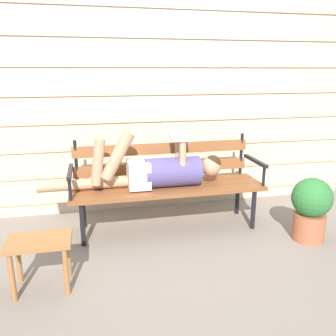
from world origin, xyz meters
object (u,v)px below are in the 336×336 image
Objects in this scene: footstool at (40,249)px; park_bench at (166,179)px; reclining_person at (158,170)px; potted_plant at (311,207)px.

park_bench is at bearing 37.77° from footstool.
reclining_person is 3.96× the size of footstool.
park_bench is at bearing 36.81° from reclining_person.
footstool is 0.74× the size of potted_plant.
reclining_person is 1.28m from footstool.
park_bench is 0.17m from reclining_person.
potted_plant is (1.30, -0.51, -0.28)m from reclining_person.
reclining_person reaches higher than park_bench.
reclining_person is 2.93× the size of potted_plant.
potted_plant is at bearing 6.38° from footstool.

